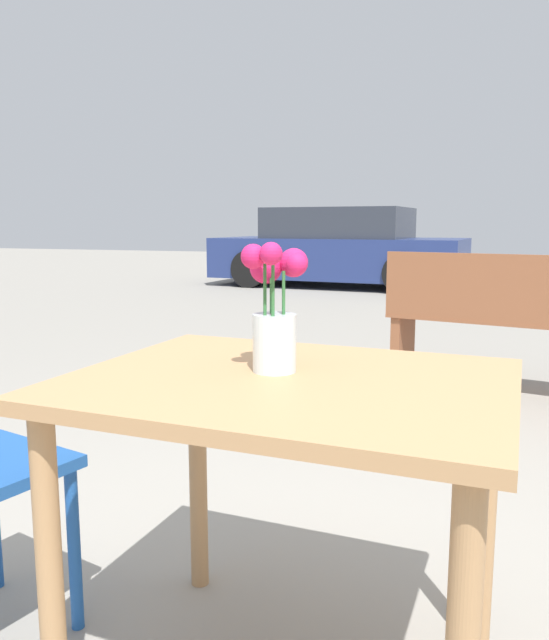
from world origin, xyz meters
The scene contains 4 objects.
table_front centered at (0.00, 0.00, 0.60)m, with size 0.91×0.74×0.71m.
flower_vase centered at (-0.05, 0.04, 0.83)m, with size 0.13×0.15×0.27m.
bench_near centered at (0.67, 2.71, 0.47)m, with size 1.94×0.70×0.85m.
parked_car centered at (-2.14, 8.95, 0.61)m, with size 4.12×2.02×1.28m.
Camera 1 is at (0.40, -1.18, 1.02)m, focal length 35.00 mm.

